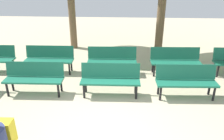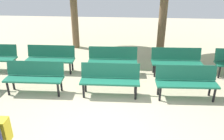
# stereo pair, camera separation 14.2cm
# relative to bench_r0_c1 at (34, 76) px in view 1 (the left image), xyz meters

# --- Properties ---
(ground_plane) EXTENTS (25.18, 25.18, 0.00)m
(ground_plane) POSITION_rel_bench_r0_c1_xyz_m (2.12, -1.58, -0.50)
(ground_plane) COLOR #BCAD8E
(bench_r0_c1) EXTENTS (1.61, 0.51, 0.87)m
(bench_r0_c1) POSITION_rel_bench_r0_c1_xyz_m (0.00, 0.00, 0.00)
(bench_r0_c1) COLOR #19664C
(bench_r0_c1) RESTS_ON ground_plane
(bench_r0_c2) EXTENTS (1.61, 0.51, 0.87)m
(bench_r0_c2) POSITION_rel_bench_r0_c1_xyz_m (2.10, 0.02, 0.00)
(bench_r0_c2) COLOR #19664C
(bench_r0_c2) RESTS_ON ground_plane
(bench_r0_c3) EXTENTS (1.62, 0.54, 0.87)m
(bench_r0_c3) POSITION_rel_bench_r0_c1_xyz_m (4.13, 0.03, 0.00)
(bench_r0_c3) COLOR #19664C
(bench_r0_c3) RESTS_ON ground_plane
(bench_r1_c1) EXTENTS (1.61, 0.50, 0.87)m
(bench_r1_c1) POSITION_rel_bench_r0_c1_xyz_m (-0.03, 1.44, 0.00)
(bench_r1_c1) COLOR #19664C
(bench_r1_c1) RESTS_ON ground_plane
(bench_r1_c2) EXTENTS (1.61, 0.53, 0.87)m
(bench_r1_c2) POSITION_rel_bench_r0_c1_xyz_m (2.07, 1.44, 0.00)
(bench_r1_c2) COLOR #19664C
(bench_r1_c2) RESTS_ON ground_plane
(bench_r1_c3) EXTENTS (1.62, 0.53, 0.87)m
(bench_r1_c3) POSITION_rel_bench_r0_c1_xyz_m (4.13, 1.50, 0.00)
(bench_r1_c3) COLOR #19664C
(bench_r1_c3) RESTS_ON ground_plane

